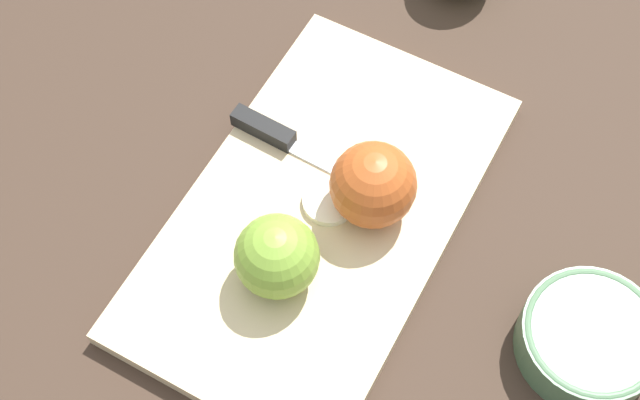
{
  "coord_description": "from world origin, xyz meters",
  "views": [
    {
      "loc": [
        -0.39,
        -0.13,
        0.77
      ],
      "look_at": [
        0.0,
        0.0,
        0.04
      ],
      "focal_mm": 50.0,
      "sensor_mm": 36.0,
      "label": 1
    }
  ],
  "objects_px": {
    "apple_half_right": "(373,185)",
    "apple_half_left": "(277,257)",
    "bowl": "(589,339)",
    "knife": "(274,134)"
  },
  "relations": [
    {
      "from": "apple_half_left",
      "to": "apple_half_right",
      "type": "height_order",
      "value": "apple_half_right"
    },
    {
      "from": "apple_half_right",
      "to": "bowl",
      "type": "xyz_separation_m",
      "value": [
        -0.07,
        -0.22,
        -0.04
      ]
    },
    {
      "from": "apple_half_right",
      "to": "bowl",
      "type": "bearing_deg",
      "value": -37.3
    },
    {
      "from": "apple_half_left",
      "to": "apple_half_right",
      "type": "xyz_separation_m",
      "value": [
        0.1,
        -0.06,
        0.0
      ]
    },
    {
      "from": "apple_half_left",
      "to": "apple_half_right",
      "type": "bearing_deg",
      "value": 123.62
    },
    {
      "from": "apple_half_left",
      "to": "knife",
      "type": "xyz_separation_m",
      "value": [
        0.14,
        0.06,
        -0.03
      ]
    },
    {
      "from": "knife",
      "to": "bowl",
      "type": "xyz_separation_m",
      "value": [
        -0.11,
        -0.34,
        -0.0
      ]
    },
    {
      "from": "apple_half_left",
      "to": "bowl",
      "type": "relative_size",
      "value": 0.62
    },
    {
      "from": "apple_half_left",
      "to": "apple_half_right",
      "type": "distance_m",
      "value": 0.11
    },
    {
      "from": "apple_half_right",
      "to": "apple_half_left",
      "type": "bearing_deg",
      "value": -141.97
    }
  ]
}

